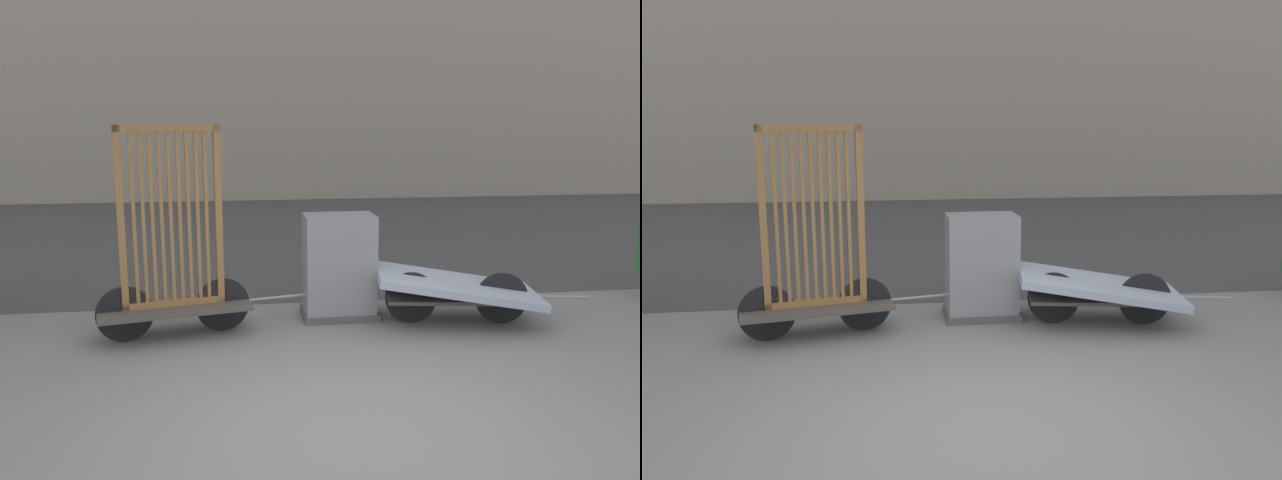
# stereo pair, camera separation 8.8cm
# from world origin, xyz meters

# --- Properties ---
(ground_plane) EXTENTS (60.00, 60.00, 0.00)m
(ground_plane) POSITION_xyz_m (0.00, 0.00, 0.00)
(ground_plane) COLOR slate
(road_strip) EXTENTS (56.00, 10.51, 0.01)m
(road_strip) POSITION_xyz_m (0.00, 8.62, 0.00)
(road_strip) COLOR #424244
(road_strip) RESTS_ON ground_plane
(bike_cart_with_bedframe) EXTENTS (2.29, 0.96, 2.22)m
(bike_cart_with_bedframe) POSITION_xyz_m (-1.55, 2.32, 0.76)
(bike_cart_with_bedframe) COLOR #4C4742
(bike_cart_with_bedframe) RESTS_ON ground_plane
(bike_cart_with_mattress) EXTENTS (2.44, 1.29, 0.61)m
(bike_cart_with_mattress) POSITION_xyz_m (1.56, 2.32, 0.40)
(bike_cart_with_mattress) COLOR #4C4742
(bike_cart_with_mattress) RESTS_ON ground_plane
(utility_cabinet) EXTENTS (0.86, 0.58, 1.21)m
(utility_cabinet) POSITION_xyz_m (0.28, 2.73, 0.56)
(utility_cabinet) COLOR #4C4C4C
(utility_cabinet) RESTS_ON ground_plane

